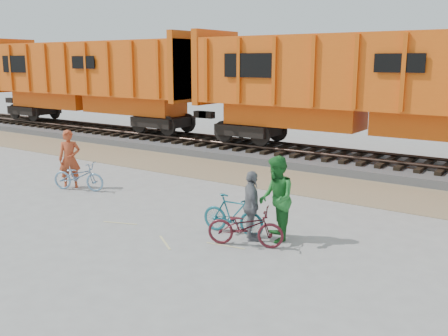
{
  "coord_description": "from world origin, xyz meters",
  "views": [
    {
      "loc": [
        7.73,
        -8.98,
        3.9
      ],
      "look_at": [
        0.52,
        1.5,
        1.17
      ],
      "focal_mm": 40.0,
      "sensor_mm": 36.0,
      "label": 1
    }
  ],
  "objects_px": {
    "bicycle_blue": "(79,176)",
    "bicycle_teal": "(233,214)",
    "person_man": "(276,199)",
    "hopper_car_left": "(90,78)",
    "bicycle_maroon": "(245,227)",
    "person_solo": "(70,159)",
    "hopper_car_center": "(370,86)",
    "person_woman": "(251,206)"
  },
  "relations": [
    {
      "from": "person_woman",
      "to": "bicycle_teal",
      "type": "bearing_deg",
      "value": 42.83
    },
    {
      "from": "bicycle_maroon",
      "to": "hopper_car_left",
      "type": "bearing_deg",
      "value": 38.51
    },
    {
      "from": "bicycle_teal",
      "to": "hopper_car_left",
      "type": "bearing_deg",
      "value": 53.18
    },
    {
      "from": "hopper_car_center",
      "to": "bicycle_maroon",
      "type": "bearing_deg",
      "value": -86.45
    },
    {
      "from": "hopper_car_center",
      "to": "person_man",
      "type": "xyz_separation_m",
      "value": [
        0.93,
        -8.66,
        -2.06
      ]
    },
    {
      "from": "person_man",
      "to": "person_woman",
      "type": "relative_size",
      "value": 1.21
    },
    {
      "from": "bicycle_blue",
      "to": "bicycle_teal",
      "type": "height_order",
      "value": "bicycle_teal"
    },
    {
      "from": "bicycle_maroon",
      "to": "person_man",
      "type": "relative_size",
      "value": 0.87
    },
    {
      "from": "hopper_car_left",
      "to": "bicycle_maroon",
      "type": "xyz_separation_m",
      "value": [
        15.58,
        -9.35,
        -2.57
      ]
    },
    {
      "from": "hopper_car_left",
      "to": "person_woman",
      "type": "xyz_separation_m",
      "value": [
        15.48,
        -8.95,
        -2.22
      ]
    },
    {
      "from": "hopper_car_center",
      "to": "bicycle_maroon",
      "type": "height_order",
      "value": "hopper_car_center"
    },
    {
      "from": "bicycle_maroon",
      "to": "person_man",
      "type": "bearing_deg",
      "value": -47.33
    },
    {
      "from": "bicycle_blue",
      "to": "bicycle_maroon",
      "type": "distance_m",
      "value": 6.84
    },
    {
      "from": "hopper_car_left",
      "to": "person_man",
      "type": "distance_m",
      "value": 18.25
    },
    {
      "from": "bicycle_teal",
      "to": "person_man",
      "type": "relative_size",
      "value": 0.81
    },
    {
      "from": "person_solo",
      "to": "person_woman",
      "type": "relative_size",
      "value": 1.16
    },
    {
      "from": "person_man",
      "to": "bicycle_maroon",
      "type": "bearing_deg",
      "value": -63.47
    },
    {
      "from": "hopper_car_center",
      "to": "person_solo",
      "type": "relative_size",
      "value": 7.7
    },
    {
      "from": "hopper_car_left",
      "to": "hopper_car_center",
      "type": "height_order",
      "value": "same"
    },
    {
      "from": "hopper_car_center",
      "to": "bicycle_maroon",
      "type": "distance_m",
      "value": 9.72
    },
    {
      "from": "hopper_car_center",
      "to": "bicycle_teal",
      "type": "bearing_deg",
      "value": -90.44
    },
    {
      "from": "person_solo",
      "to": "person_man",
      "type": "bearing_deg",
      "value": -51.15
    },
    {
      "from": "hopper_car_left",
      "to": "bicycle_teal",
      "type": "relative_size",
      "value": 9.12
    },
    {
      "from": "hopper_car_left",
      "to": "person_man",
      "type": "bearing_deg",
      "value": -28.52
    },
    {
      "from": "person_solo",
      "to": "person_woman",
      "type": "distance_m",
      "value": 7.19
    },
    {
      "from": "hopper_car_left",
      "to": "person_woman",
      "type": "height_order",
      "value": "hopper_car_left"
    },
    {
      "from": "person_woman",
      "to": "hopper_car_left",
      "type": "bearing_deg",
      "value": 22.75
    },
    {
      "from": "person_man",
      "to": "bicycle_blue",
      "type": "bearing_deg",
      "value": -129.99
    },
    {
      "from": "bicycle_maroon",
      "to": "person_solo",
      "type": "xyz_separation_m",
      "value": [
        -7.24,
        1.21,
        0.47
      ]
    },
    {
      "from": "bicycle_blue",
      "to": "person_man",
      "type": "distance_m",
      "value": 7.13
    },
    {
      "from": "hopper_car_left",
      "to": "bicycle_blue",
      "type": "xyz_separation_m",
      "value": [
        8.84,
        -8.24,
        -2.56
      ]
    },
    {
      "from": "bicycle_blue",
      "to": "person_woman",
      "type": "height_order",
      "value": "person_woman"
    },
    {
      "from": "bicycle_teal",
      "to": "bicycle_maroon",
      "type": "height_order",
      "value": "bicycle_teal"
    },
    {
      "from": "bicycle_maroon",
      "to": "person_woman",
      "type": "xyz_separation_m",
      "value": [
        -0.1,
        0.4,
        0.35
      ]
    },
    {
      "from": "bicycle_teal",
      "to": "bicycle_maroon",
      "type": "relative_size",
      "value": 0.93
    },
    {
      "from": "hopper_car_center",
      "to": "person_solo",
      "type": "bearing_deg",
      "value": -129.29
    },
    {
      "from": "hopper_car_center",
      "to": "hopper_car_left",
      "type": "bearing_deg",
      "value": 180.0
    },
    {
      "from": "person_woman",
      "to": "person_man",
      "type": "bearing_deg",
      "value": -93.96
    },
    {
      "from": "hopper_car_center",
      "to": "bicycle_teal",
      "type": "height_order",
      "value": "hopper_car_center"
    },
    {
      "from": "hopper_car_center",
      "to": "person_woman",
      "type": "distance_m",
      "value": 9.24
    },
    {
      "from": "bicycle_blue",
      "to": "bicycle_teal",
      "type": "relative_size",
      "value": 1.1
    },
    {
      "from": "bicycle_blue",
      "to": "person_solo",
      "type": "height_order",
      "value": "person_solo"
    }
  ]
}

